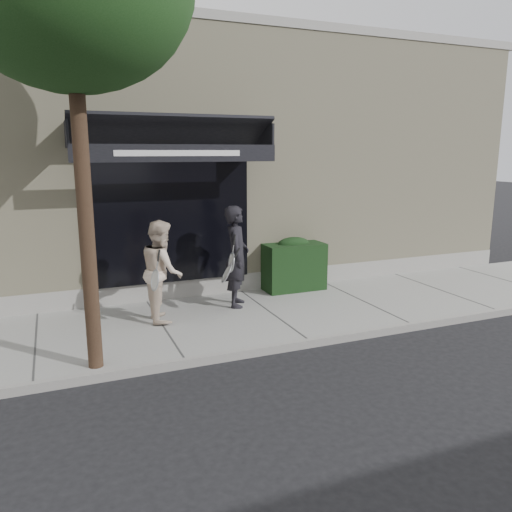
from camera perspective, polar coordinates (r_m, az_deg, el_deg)
name	(u,v)px	position (r m, az deg, el deg)	size (l,w,h in m)	color
ground	(269,318)	(9.37, 1.55, -7.05)	(80.00, 80.00, 0.00)	black
sidewalk	(269,315)	(9.35, 1.55, -6.71)	(20.00, 3.00, 0.12)	gray
curb	(309,343)	(8.04, 6.07, -9.86)	(20.00, 0.10, 0.14)	gray
building_facade	(195,163)	(13.55, -7.02, 10.49)	(14.30, 8.04, 5.64)	beige
hedge	(293,265)	(10.74, 4.26, -0.98)	(1.30, 0.70, 1.14)	black
pedestrian_front	(237,256)	(9.47, -2.23, -0.06)	(0.80, 0.99, 1.93)	black
pedestrian_back	(162,271)	(8.84, -10.71, -1.65)	(0.73, 0.98, 1.77)	beige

